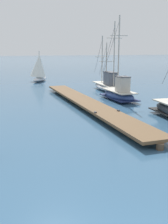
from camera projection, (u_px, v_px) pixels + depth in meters
name	position (u px, v px, depth m)	size (l,w,h in m)	color
floating_dock	(87.00, 102.00, 21.21)	(2.02, 20.06, 0.53)	brown
fishing_boat_0	(119.00, 93.00, 24.06)	(1.84, 5.90, 7.19)	navy
fishing_boat_2	(108.00, 85.00, 29.58)	(2.23, 7.64, 7.07)	silver
distant_sailboat	(39.00, 68.00, 37.97)	(3.33, 4.34, 4.19)	silver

